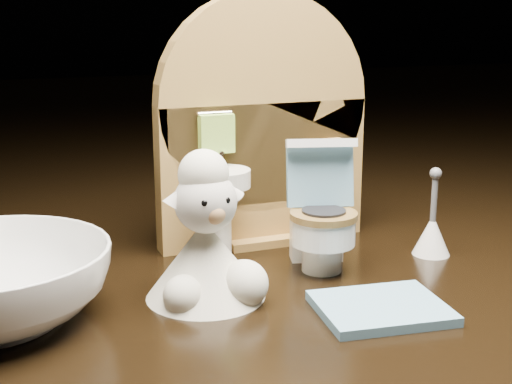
{
  "coord_description": "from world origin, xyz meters",
  "views": [
    {
      "loc": [
        -0.16,
        -0.33,
        0.14
      ],
      "look_at": [
        -0.03,
        0.01,
        0.05
      ],
      "focal_mm": 50.0,
      "sensor_mm": 36.0,
      "label": 1
    }
  ],
  "objects": [
    {
      "name": "toy_toilet",
      "position": [
        0.01,
        0.01,
        0.03
      ],
      "size": [
        0.04,
        0.05,
        0.07
      ],
      "rotation": [
        0.0,
        0.0,
        -0.3
      ],
      "color": "white",
      "rests_on": "ground"
    },
    {
      "name": "plush_lamb",
      "position": [
        -0.06,
        -0.01,
        0.03
      ],
      "size": [
        0.06,
        0.06,
        0.08
      ],
      "rotation": [
        0.0,
        0.0,
        0.07
      ],
      "color": "beige",
      "rests_on": "ground"
    },
    {
      "name": "bath_mat",
      "position": [
        0.01,
        -0.06,
        0.0
      ],
      "size": [
        0.07,
        0.06,
        0.0
      ],
      "primitive_type": "cube",
      "rotation": [
        0.0,
        0.0,
        -0.14
      ],
      "color": "#6293AC",
      "rests_on": "ground"
    },
    {
      "name": "backdrop_panel",
      "position": [
        -0.0,
        0.06,
        0.07
      ],
      "size": [
        0.13,
        0.05,
        0.15
      ],
      "color": "#A07739",
      "rests_on": "ground"
    },
    {
      "name": "toilet_brush",
      "position": [
        0.08,
        0.0,
        0.01
      ],
      "size": [
        0.02,
        0.02,
        0.05
      ],
      "color": "white",
      "rests_on": "ground"
    }
  ]
}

